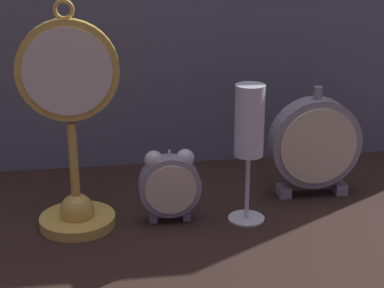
% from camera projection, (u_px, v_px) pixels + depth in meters
% --- Properties ---
extents(ground_plane, '(4.00, 4.00, 0.00)m').
position_uv_depth(ground_plane, '(200.00, 240.00, 0.96)').
color(ground_plane, black).
extents(fabric_backdrop_drape, '(1.32, 0.01, 0.61)m').
position_uv_depth(fabric_backdrop_drape, '(172.00, 4.00, 1.16)').
color(fabric_backdrop_drape, slate).
rests_on(fabric_backdrop_drape, ground_plane).
extents(pocket_watch_on_stand, '(0.15, 0.12, 0.35)m').
position_uv_depth(pocket_watch_on_stand, '(72.00, 139.00, 0.95)').
color(pocket_watch_on_stand, gold).
rests_on(pocket_watch_on_stand, ground_plane).
extents(alarm_clock_twin_bell, '(0.10, 0.03, 0.12)m').
position_uv_depth(alarm_clock_twin_bell, '(170.00, 183.00, 0.99)').
color(alarm_clock_twin_bell, gray).
rests_on(alarm_clock_twin_bell, ground_plane).
extents(mantel_clock_silver, '(0.15, 0.04, 0.19)m').
position_uv_depth(mantel_clock_silver, '(315.00, 144.00, 1.08)').
color(mantel_clock_silver, gray).
rests_on(mantel_clock_silver, ground_plane).
extents(champagne_flute, '(0.06, 0.06, 0.22)m').
position_uv_depth(champagne_flute, '(249.00, 131.00, 0.97)').
color(champagne_flute, silver).
rests_on(champagne_flute, ground_plane).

